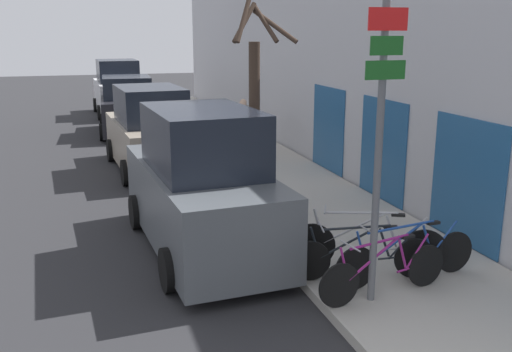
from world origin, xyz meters
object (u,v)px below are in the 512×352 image
(signpost, at_px, (380,140))
(parked_car_0, at_px, (201,188))
(parked_car_2, at_px, (128,108))
(street_tree, at_px, (255,112))
(bicycle_0, at_px, (384,271))
(bicycle_3, at_px, (368,245))
(parked_car_1, at_px, (150,133))
(pedestrian_far, at_px, (243,121))
(pedestrian_near, at_px, (243,127))
(bicycle_1, at_px, (407,256))
(bicycle_2, at_px, (363,256))
(parked_car_3, at_px, (118,90))

(signpost, bearing_deg, parked_car_0, 121.29)
(parked_car_2, height_order, street_tree, street_tree)
(street_tree, bearing_deg, bicycle_0, -82.27)
(bicycle_3, distance_m, parked_car_1, 8.51)
(parked_car_0, distance_m, street_tree, 2.23)
(street_tree, bearing_deg, pedestrian_far, 76.29)
(signpost, bearing_deg, bicycle_3, 65.27)
(bicycle_0, height_order, pedestrian_near, pedestrian_near)
(bicycle_0, distance_m, pedestrian_near, 8.72)
(bicycle_1, height_order, street_tree, street_tree)
(pedestrian_near, relative_size, pedestrian_far, 1.08)
(bicycle_3, bearing_deg, pedestrian_near, 24.84)
(bicycle_1, xyz_separation_m, parked_car_2, (-2.74, 14.81, 0.44))
(bicycle_2, relative_size, street_tree, 0.47)
(bicycle_2, bearing_deg, bicycle_3, -25.81)
(parked_car_0, relative_size, pedestrian_far, 3.06)
(bicycle_2, height_order, street_tree, street_tree)
(bicycle_2, distance_m, parked_car_1, 8.74)
(pedestrian_far, bearing_deg, pedestrian_near, -122.24)
(signpost, bearing_deg, parked_car_2, 97.32)
(signpost, height_order, parked_car_1, signpost)
(pedestrian_near, relative_size, street_tree, 0.38)
(signpost, height_order, bicycle_3, signpost)
(bicycle_0, xyz_separation_m, parked_car_2, (-2.17, 15.17, 0.46))
(parked_car_2, distance_m, pedestrian_far, 5.84)
(signpost, bearing_deg, pedestrian_near, 85.71)
(street_tree, bearing_deg, parked_car_1, 107.20)
(bicycle_3, xyz_separation_m, parked_car_0, (-2.18, 1.93, 0.57))
(bicycle_1, bearing_deg, bicycle_0, 118.71)
(parked_car_2, relative_size, street_tree, 0.96)
(signpost, distance_m, street_tree, 4.29)
(bicycle_0, distance_m, bicycle_2, 0.60)
(signpost, height_order, bicycle_0, signpost)
(signpost, distance_m, bicycle_1, 2.04)
(bicycle_0, bearing_deg, parked_car_3, -2.94)
(bicycle_3, height_order, parked_car_3, parked_car_3)
(parked_car_0, bearing_deg, bicycle_2, -52.67)
(bicycle_1, xyz_separation_m, parked_car_3, (-2.72, 19.98, 0.59))
(bicycle_1, relative_size, bicycle_3, 1.10)
(signpost, distance_m, parked_car_1, 9.40)
(signpost, distance_m, pedestrian_far, 10.38)
(pedestrian_near, bearing_deg, bicycle_1, -102.12)
(bicycle_3, xyz_separation_m, pedestrian_near, (0.22, 7.80, 0.58))
(bicycle_1, height_order, parked_car_3, parked_car_3)
(parked_car_0, height_order, parked_car_2, parked_car_0)
(bicycle_2, xyz_separation_m, pedestrian_far, (0.91, 9.60, 0.55))
(signpost, relative_size, parked_car_3, 0.87)
(bicycle_3, relative_size, street_tree, 0.47)
(bicycle_3, xyz_separation_m, parked_car_1, (-2.29, 8.18, 0.48))
(bicycle_1, height_order, pedestrian_near, pedestrian_near)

